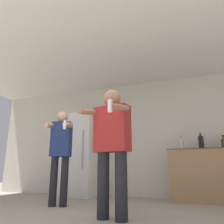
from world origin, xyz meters
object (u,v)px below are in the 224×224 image
Objects in this scene: refrigerator at (80,155)px; bottle_red_label at (182,145)px; bottle_tall_gin at (201,142)px; person_woman_foreground at (112,142)px; bottle_amber_bourbon at (224,143)px; person_man_side at (61,149)px.

refrigerator is 6.49× the size of bottle_red_label.
bottle_tall_gin is 0.21× the size of person_woman_foreground.
bottle_amber_bourbon is at bearing 0.00° from bottle_tall_gin.
person_woman_foreground is (1.43, -1.90, 0.00)m from refrigerator.
bottle_red_label is at bearing 0.40° from refrigerator.
bottle_red_label is 0.82× the size of bottle_tall_gin.
person_man_side reaches higher than bottle_tall_gin.
bottle_amber_bourbon is at bearing 26.19° from person_man_side.
bottle_tall_gin is (0.35, 0.00, 0.03)m from bottle_red_label.
bottle_red_label is 0.18× the size of person_man_side.
person_man_side is at bearing -153.81° from bottle_amber_bourbon.
bottle_amber_bourbon is 2.44m from person_woman_foreground.
bottle_red_label is at bearing 180.00° from bottle_amber_bourbon.
person_man_side is (-1.13, 0.63, 0.01)m from person_woman_foreground.
bottle_red_label is 0.74m from bottle_amber_bourbon.
refrigerator reaches higher than person_woman_foreground.
bottle_amber_bourbon is at bearing 0.30° from refrigerator.
person_man_side is at bearing -76.59° from refrigerator.
refrigerator is at bearing -179.65° from bottle_tall_gin.
person_woman_foreground is 1.02× the size of person_man_side.
bottle_tall_gin is 2.23m from person_woman_foreground.
refrigerator is 1.31m from person_man_side.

